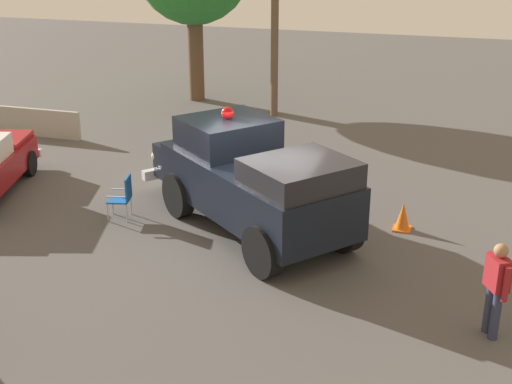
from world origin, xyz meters
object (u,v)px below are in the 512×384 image
(vintage_fire_truck, at_px, (250,178))
(lawn_chair_by_car, at_px, (124,194))
(spectator_standing, at_px, (496,284))
(utility_pole, at_px, (275,6))
(traffic_cone, at_px, (403,217))

(vintage_fire_truck, distance_m, lawn_chair_by_car, 3.02)
(lawn_chair_by_car, distance_m, spectator_standing, 8.44)
(utility_pole, bearing_deg, vintage_fire_truck, -77.55)
(vintage_fire_truck, bearing_deg, spectator_standing, -29.86)
(vintage_fire_truck, distance_m, traffic_cone, 3.50)
(vintage_fire_truck, relative_size, spectator_standing, 3.56)
(spectator_standing, relative_size, utility_pole, 0.23)
(spectator_standing, relative_size, traffic_cone, 2.64)
(vintage_fire_truck, xyz_separation_m, utility_pole, (-2.08, 9.42, 2.58))
(utility_pole, distance_m, traffic_cone, 10.61)
(lawn_chair_by_car, xyz_separation_m, spectator_standing, (8.02, -2.61, 0.37))
(vintage_fire_truck, xyz_separation_m, spectator_standing, (5.08, -2.92, -0.23))
(lawn_chair_by_car, bearing_deg, utility_pole, 84.95)
(vintage_fire_truck, distance_m, spectator_standing, 5.86)
(lawn_chair_by_car, bearing_deg, spectator_standing, -18.04)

